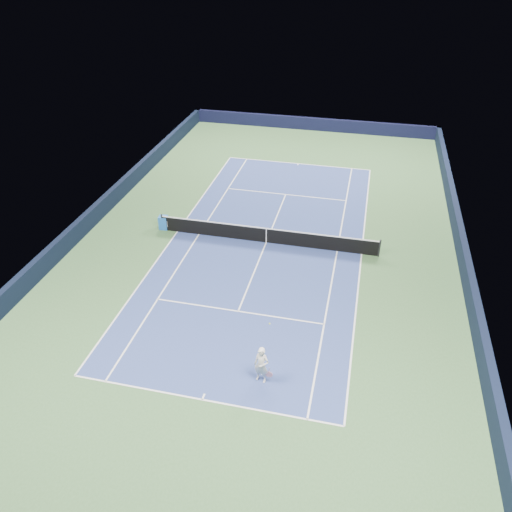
# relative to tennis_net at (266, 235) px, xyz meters

# --- Properties ---
(ground) EXTENTS (40.00, 40.00, 0.00)m
(ground) POSITION_rel_tennis_net_xyz_m (0.00, 0.00, -0.50)
(ground) COLOR #385D33
(ground) RESTS_ON ground
(wall_far) EXTENTS (22.00, 0.35, 1.10)m
(wall_far) POSITION_rel_tennis_net_xyz_m (0.00, 19.82, 0.05)
(wall_far) COLOR black
(wall_far) RESTS_ON ground
(wall_right) EXTENTS (0.35, 40.00, 1.10)m
(wall_right) POSITION_rel_tennis_net_xyz_m (10.82, 0.00, 0.05)
(wall_right) COLOR black
(wall_right) RESTS_ON ground
(wall_left) EXTENTS (0.35, 40.00, 1.10)m
(wall_left) POSITION_rel_tennis_net_xyz_m (-10.82, 0.00, 0.05)
(wall_left) COLOR black
(wall_left) RESTS_ON ground
(court_surface) EXTENTS (10.97, 23.77, 0.01)m
(court_surface) POSITION_rel_tennis_net_xyz_m (0.00, 0.00, -0.50)
(court_surface) COLOR navy
(court_surface) RESTS_ON ground
(baseline_far) EXTENTS (10.97, 0.08, 0.00)m
(baseline_far) POSITION_rel_tennis_net_xyz_m (0.00, 11.88, -0.50)
(baseline_far) COLOR white
(baseline_far) RESTS_ON ground
(baseline_near) EXTENTS (10.97, 0.08, 0.00)m
(baseline_near) POSITION_rel_tennis_net_xyz_m (0.00, -11.88, -0.50)
(baseline_near) COLOR white
(baseline_near) RESTS_ON ground
(sideline_doubles_right) EXTENTS (0.08, 23.77, 0.00)m
(sideline_doubles_right) POSITION_rel_tennis_net_xyz_m (5.49, 0.00, -0.50)
(sideline_doubles_right) COLOR white
(sideline_doubles_right) RESTS_ON ground
(sideline_doubles_left) EXTENTS (0.08, 23.77, 0.00)m
(sideline_doubles_left) POSITION_rel_tennis_net_xyz_m (-5.49, 0.00, -0.50)
(sideline_doubles_left) COLOR white
(sideline_doubles_left) RESTS_ON ground
(sideline_singles_right) EXTENTS (0.08, 23.77, 0.00)m
(sideline_singles_right) POSITION_rel_tennis_net_xyz_m (4.12, 0.00, -0.50)
(sideline_singles_right) COLOR white
(sideline_singles_right) RESTS_ON ground
(sideline_singles_left) EXTENTS (0.08, 23.77, 0.00)m
(sideline_singles_left) POSITION_rel_tennis_net_xyz_m (-4.12, 0.00, -0.50)
(sideline_singles_left) COLOR white
(sideline_singles_left) RESTS_ON ground
(service_line_far) EXTENTS (8.23, 0.08, 0.00)m
(service_line_far) POSITION_rel_tennis_net_xyz_m (0.00, 6.40, -0.50)
(service_line_far) COLOR white
(service_line_far) RESTS_ON ground
(service_line_near) EXTENTS (8.23, 0.08, 0.00)m
(service_line_near) POSITION_rel_tennis_net_xyz_m (0.00, -6.40, -0.50)
(service_line_near) COLOR white
(service_line_near) RESTS_ON ground
(center_service_line) EXTENTS (0.08, 12.80, 0.00)m
(center_service_line) POSITION_rel_tennis_net_xyz_m (0.00, 0.00, -0.50)
(center_service_line) COLOR white
(center_service_line) RESTS_ON ground
(center_mark_far) EXTENTS (0.08, 0.30, 0.00)m
(center_mark_far) POSITION_rel_tennis_net_xyz_m (0.00, 11.73, -0.50)
(center_mark_far) COLOR white
(center_mark_far) RESTS_ON ground
(center_mark_near) EXTENTS (0.08, 0.30, 0.00)m
(center_mark_near) POSITION_rel_tennis_net_xyz_m (0.00, -11.73, -0.50)
(center_mark_near) COLOR white
(center_mark_near) RESTS_ON ground
(tennis_net) EXTENTS (12.90, 0.10, 1.07)m
(tennis_net) POSITION_rel_tennis_net_xyz_m (0.00, 0.00, 0.00)
(tennis_net) COLOR black
(tennis_net) RESTS_ON ground
(sponsor_cube) EXTENTS (0.59, 0.49, 0.84)m
(sponsor_cube) POSITION_rel_tennis_net_xyz_m (-6.40, 0.17, -0.08)
(sponsor_cube) COLOR blue
(sponsor_cube) RESTS_ON ground
(tennis_player) EXTENTS (0.81, 1.29, 2.22)m
(tennis_player) POSITION_rel_tennis_net_xyz_m (2.03, -10.38, 0.35)
(tennis_player) COLOR silver
(tennis_player) RESTS_ON ground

